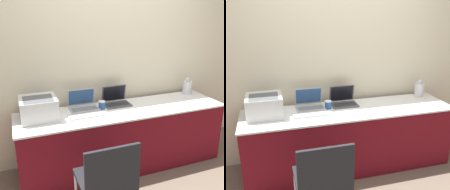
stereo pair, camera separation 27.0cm
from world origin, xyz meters
TOP-DOWN VIEW (x-y plane):
  - ground_plane at (0.00, 0.00)m, footprint 14.00×14.00m
  - wall_back at (0.00, 0.73)m, footprint 8.00×0.05m
  - table at (0.00, 0.32)m, footprint 2.48×0.65m
  - printer at (-0.96, 0.39)m, footprint 0.38×0.38m
  - laptop_left at (-0.44, 0.50)m, footprint 0.33×0.28m
  - laptop_right at (-0.02, 0.50)m, footprint 0.31×0.25m
  - external_keyboard at (-0.45, 0.26)m, footprint 0.42×0.13m
  - coffee_cup at (-0.24, 0.41)m, footprint 0.08×0.08m
  - metal_pitcher at (1.05, 0.52)m, footprint 0.12×0.12m
  - chair at (-0.51, -0.52)m, footprint 0.47×0.46m

SIDE VIEW (x-z plane):
  - ground_plane at x=0.00m, z-range 0.00..0.00m
  - table at x=0.00m, z-range 0.00..0.75m
  - chair at x=-0.51m, z-range 0.07..0.93m
  - external_keyboard at x=-0.45m, z-range 0.75..0.77m
  - coffee_cup at x=-0.24m, z-range 0.75..0.85m
  - laptop_right at x=-0.02m, z-range 0.69..0.91m
  - laptop_left at x=-0.44m, z-range 0.69..0.91m
  - metal_pitcher at x=1.05m, z-range 0.74..0.97m
  - printer at x=-0.96m, z-range 0.76..1.00m
  - wall_back at x=0.00m, z-range 0.00..2.60m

